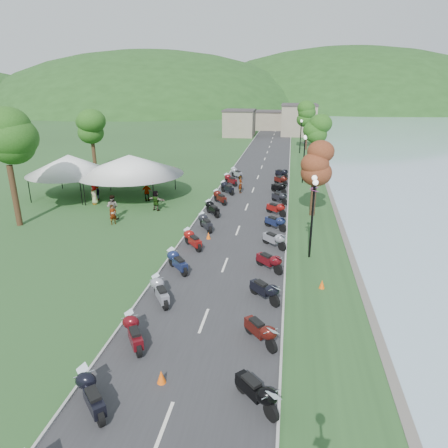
{
  "coord_description": "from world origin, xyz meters",
  "views": [
    {
      "loc": [
        3.44,
        -5.3,
        10.19
      ],
      "look_at": [
        -0.65,
        19.64,
        1.3
      ],
      "focal_mm": 32.0,
      "sensor_mm": 36.0,
      "label": 1
    }
  ],
  "objects_px": {
    "pedestrian_a": "(114,224)",
    "pedestrian_b": "(114,219)",
    "vendor_tent_main": "(131,176)",
    "pedestrian_c": "(98,200)"
  },
  "relations": [
    {
      "from": "pedestrian_a",
      "to": "pedestrian_c",
      "type": "distance_m",
      "value": 7.38
    },
    {
      "from": "vendor_tent_main",
      "to": "pedestrian_a",
      "type": "xyz_separation_m",
      "value": [
        1.59,
        -7.79,
        -2.0
      ]
    },
    {
      "from": "vendor_tent_main",
      "to": "pedestrian_a",
      "type": "bearing_deg",
      "value": -78.47
    },
    {
      "from": "pedestrian_a",
      "to": "vendor_tent_main",
      "type": "bearing_deg",
      "value": 57.27
    },
    {
      "from": "pedestrian_a",
      "to": "pedestrian_b",
      "type": "xyz_separation_m",
      "value": [
        -0.55,
        1.19,
        0.0
      ]
    },
    {
      "from": "pedestrian_a",
      "to": "pedestrian_b",
      "type": "height_order",
      "value": "pedestrian_b"
    },
    {
      "from": "pedestrian_a",
      "to": "pedestrian_c",
      "type": "xyz_separation_m",
      "value": [
        -4.24,
        6.04,
        0.0
      ]
    },
    {
      "from": "pedestrian_a",
      "to": "pedestrian_b",
      "type": "bearing_deg",
      "value": 70.48
    },
    {
      "from": "pedestrian_b",
      "to": "pedestrian_c",
      "type": "distance_m",
      "value": 6.09
    },
    {
      "from": "vendor_tent_main",
      "to": "pedestrian_a",
      "type": "height_order",
      "value": "vendor_tent_main"
    }
  ]
}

